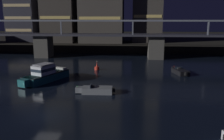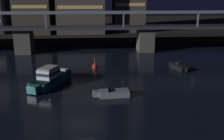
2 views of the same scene
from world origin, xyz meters
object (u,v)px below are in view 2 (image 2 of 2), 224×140
at_px(cabin_cruiser_near_left, 50,78).
at_px(speedboat_mid_center, 113,93).
at_px(channel_buoy, 95,65).
at_px(speedboat_near_right, 179,67).
at_px(river_bridge, 86,34).

height_order(cabin_cruiser_near_left, speedboat_mid_center, cabin_cruiser_near_left).
bearing_deg(channel_buoy, speedboat_mid_center, -81.94).
relative_size(speedboat_near_right, speedboat_mid_center, 1.00).
distance_m(cabin_cruiser_near_left, speedboat_near_right, 23.19).
relative_size(cabin_cruiser_near_left, speedboat_near_right, 1.77).
distance_m(speedboat_near_right, channel_buoy, 15.37).
xyz_separation_m(river_bridge, speedboat_mid_center, (3.90, -29.45, -3.84)).
bearing_deg(cabin_cruiser_near_left, channel_buoy, 53.37).
bearing_deg(river_bridge, cabin_cruiser_near_left, -101.79).
distance_m(river_bridge, channel_buoy, 15.33).
height_order(speedboat_near_right, speedboat_mid_center, same).
relative_size(river_bridge, speedboat_near_right, 17.52).
distance_m(speedboat_near_right, speedboat_mid_center, 18.30).
bearing_deg(channel_buoy, speedboat_near_right, -7.43).
xyz_separation_m(speedboat_near_right, speedboat_mid_center, (-13.16, -12.71, 0.00)).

